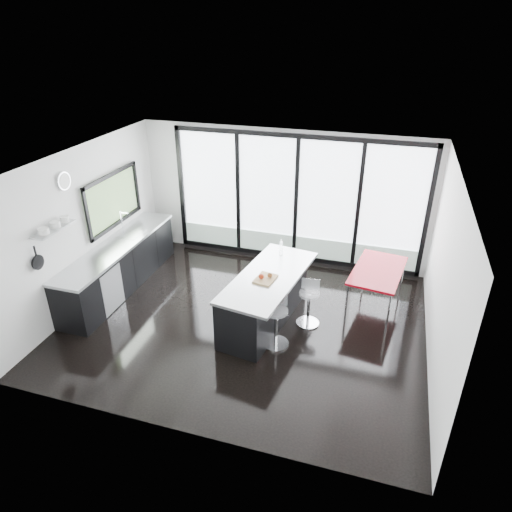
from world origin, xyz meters
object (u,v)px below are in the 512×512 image
(island, at_px, (265,297))
(red_table, at_px, (376,288))
(bar_stool_far, at_px, (308,308))
(bar_stool_near, at_px, (276,327))

(island, bearing_deg, red_table, 29.45)
(bar_stool_far, relative_size, red_table, 0.44)
(bar_stool_far, bearing_deg, bar_stool_near, -122.94)
(red_table, bearing_deg, bar_stool_far, -139.32)
(bar_stool_far, bearing_deg, red_table, 36.15)
(bar_stool_near, distance_m, red_table, 2.15)
(island, xyz_separation_m, red_table, (1.79, 1.01, -0.09))
(island, xyz_separation_m, bar_stool_far, (0.74, 0.11, -0.15))
(island, distance_m, bar_stool_far, 0.77)
(bar_stool_near, bearing_deg, bar_stool_far, 50.81)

